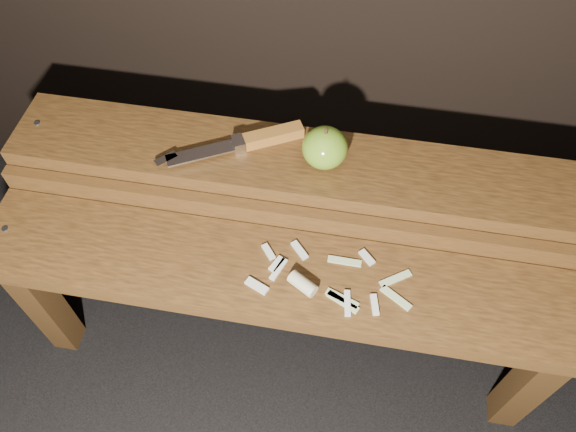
% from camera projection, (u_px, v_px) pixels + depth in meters
% --- Properties ---
extents(ground, '(60.00, 60.00, 0.00)m').
position_uv_depth(ground, '(284.00, 336.00, 1.44)').
color(ground, black).
extents(bench_front_tier, '(1.20, 0.20, 0.42)m').
position_uv_depth(bench_front_tier, '(278.00, 293.00, 1.12)').
color(bench_front_tier, '#39220E').
rests_on(bench_front_tier, ground).
extents(bench_rear_tier, '(1.20, 0.21, 0.50)m').
position_uv_depth(bench_rear_tier, '(297.00, 186.00, 1.20)').
color(bench_rear_tier, '#39220E').
rests_on(bench_rear_tier, ground).
extents(apple, '(0.09, 0.09, 0.09)m').
position_uv_depth(apple, '(325.00, 148.00, 1.09)').
color(apple, olive).
rests_on(apple, bench_rear_tier).
extents(knife, '(0.28, 0.16, 0.03)m').
position_uv_depth(knife, '(255.00, 140.00, 1.14)').
color(knife, '#965A21').
rests_on(knife, bench_rear_tier).
extents(apple_scraps, '(0.31, 0.15, 0.03)m').
position_uv_depth(apple_scraps, '(317.00, 281.00, 1.05)').
color(apple_scraps, beige).
rests_on(apple_scraps, bench_front_tier).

